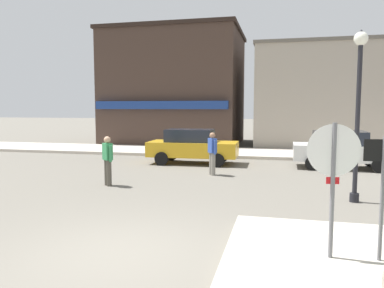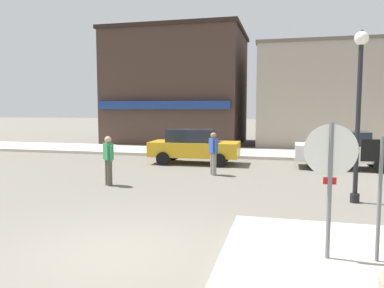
% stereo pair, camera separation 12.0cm
% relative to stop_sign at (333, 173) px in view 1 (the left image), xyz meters
% --- Properties ---
extents(ground_plane, '(160.00, 160.00, 0.00)m').
position_rel_stop_sign_xyz_m(ground_plane, '(-3.46, -0.30, -1.52)').
color(ground_plane, '#6B665B').
extents(kerb_far, '(80.00, 4.00, 0.15)m').
position_rel_stop_sign_xyz_m(kerb_far, '(-3.46, 14.33, -1.44)').
color(kerb_far, beige).
rests_on(kerb_far, ground).
extents(stop_sign, '(0.82, 0.10, 2.30)m').
position_rel_stop_sign_xyz_m(stop_sign, '(0.00, 0.00, 0.00)').
color(stop_sign, slate).
rests_on(stop_sign, ground).
extents(one_way_sign, '(0.60, 0.08, 2.10)m').
position_rel_stop_sign_xyz_m(one_way_sign, '(0.73, 0.05, -0.19)').
color(one_way_sign, slate).
rests_on(one_way_sign, ground).
extents(lamp_post, '(0.36, 0.36, 4.54)m').
position_rel_stop_sign_xyz_m(lamp_post, '(1.17, 4.49, 1.44)').
color(lamp_post, black).
rests_on(lamp_post, ground).
extents(parked_car_nearest, '(4.03, 1.94, 1.56)m').
position_rel_stop_sign_xyz_m(parked_car_nearest, '(-4.67, 10.30, -0.71)').
color(parked_car_nearest, gold).
rests_on(parked_car_nearest, ground).
extents(parked_car_second, '(4.03, 1.93, 1.56)m').
position_rel_stop_sign_xyz_m(parked_car_second, '(1.73, 10.40, -0.71)').
color(parked_car_second, white).
rests_on(parked_car_second, ground).
extents(pedestrian_crossing_near, '(0.47, 0.43, 1.61)m').
position_rel_stop_sign_xyz_m(pedestrian_crossing_near, '(-6.24, 4.95, -0.65)').
color(pedestrian_crossing_near, '#4C473D').
rests_on(pedestrian_crossing_near, ground).
extents(pedestrian_crossing_far, '(0.39, 0.50, 1.61)m').
position_rel_stop_sign_xyz_m(pedestrian_crossing_far, '(-3.27, 7.63, -0.65)').
color(pedestrian_crossing_far, gray).
rests_on(pedestrian_crossing_far, ground).
extents(building_corner_shop, '(9.27, 7.82, 7.84)m').
position_rel_stop_sign_xyz_m(building_corner_shop, '(-8.10, 19.99, 2.41)').
color(building_corner_shop, '#3D2D26').
rests_on(building_corner_shop, ground).
extents(building_storefront_left_near, '(8.74, 6.98, 6.48)m').
position_rel_stop_sign_xyz_m(building_storefront_left_near, '(1.94, 19.87, 1.73)').
color(building_storefront_left_near, '#9E9384').
rests_on(building_storefront_left_near, ground).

